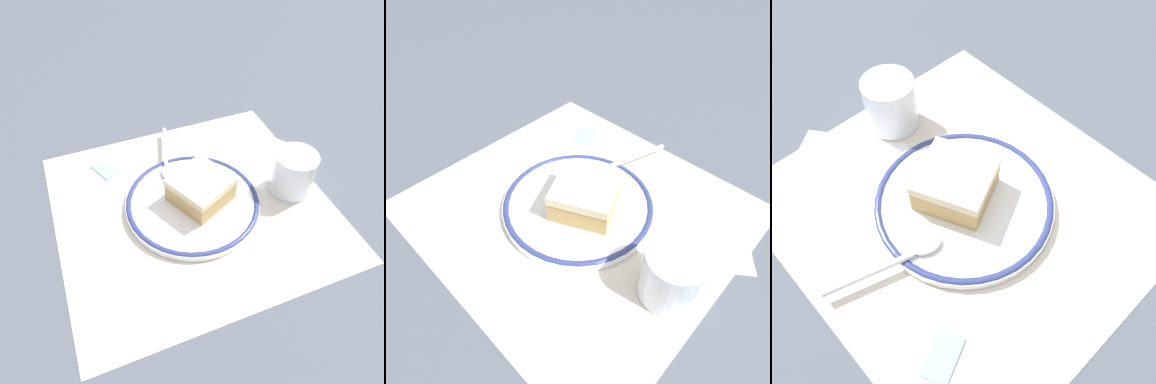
% 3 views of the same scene
% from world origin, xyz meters
% --- Properties ---
extents(ground_plane, '(2.40, 2.40, 0.00)m').
position_xyz_m(ground_plane, '(0.00, 0.00, 0.00)').
color(ground_plane, '#4C515B').
extents(placemat, '(0.43, 0.40, 0.00)m').
position_xyz_m(placemat, '(0.00, 0.00, 0.00)').
color(placemat, beige).
rests_on(placemat, ground_plane).
extents(plate, '(0.22, 0.22, 0.01)m').
position_xyz_m(plate, '(0.00, -0.00, 0.01)').
color(plate, white).
rests_on(plate, placemat).
extents(cake_slice, '(0.11, 0.11, 0.04)m').
position_xyz_m(cake_slice, '(-0.01, -0.00, 0.04)').
color(cake_slice, tan).
rests_on(cake_slice, plate).
extents(spoon, '(0.05, 0.14, 0.01)m').
position_xyz_m(spoon, '(0.01, -0.10, 0.02)').
color(spoon, silver).
rests_on(spoon, plate).
extents(cup, '(0.07, 0.07, 0.07)m').
position_xyz_m(cup, '(-0.17, 0.02, 0.03)').
color(cup, silver).
rests_on(cup, placemat).
extents(napkin, '(0.19, 0.19, 0.00)m').
position_xyz_m(napkin, '(-0.14, -0.09, 0.00)').
color(napkin, white).
rests_on(napkin, placemat).
extents(sugar_packet, '(0.05, 0.06, 0.01)m').
position_xyz_m(sugar_packet, '(0.11, -0.14, 0.00)').
color(sugar_packet, '#8CB2E0').
rests_on(sugar_packet, placemat).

